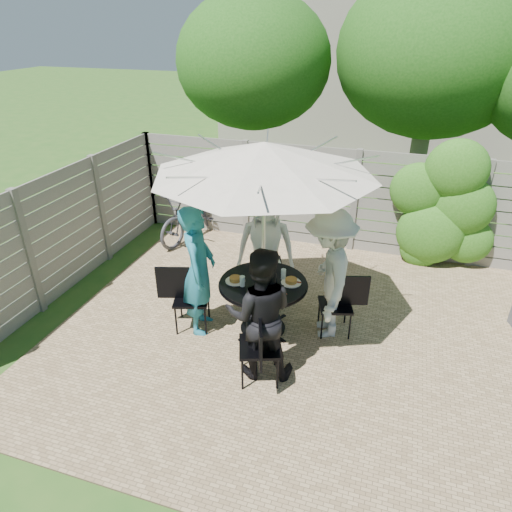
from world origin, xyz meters
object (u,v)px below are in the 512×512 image
(coffee_cup, at_px, (271,270))
(bicycle, at_px, (194,215))
(umbrella, at_px, (264,158))
(chair_front, at_px, (259,360))
(plate_back, at_px, (264,267))
(person_back, at_px, (266,246))
(person_front, at_px, (260,315))
(glass_right, at_px, (283,274))
(chair_right, at_px, (335,316))
(plate_right, at_px, (291,281))
(chair_left, at_px, (191,310))
(glass_front, at_px, (271,288))
(glass_left, at_px, (242,281))
(patio_table, at_px, (263,297))
(plate_left, at_px, (235,280))
(glass_back, at_px, (256,267))
(person_left, at_px, (199,271))
(person_right, at_px, (329,275))
(plate_extra, at_px, (277,294))
(plate_front, at_px, (262,296))
(syrup_jug, at_px, (259,275))
(chair_back, at_px, (266,275))

(coffee_cup, xyz_separation_m, bicycle, (-2.14, 2.16, -0.33))
(umbrella, height_order, chair_front, umbrella)
(plate_back, bearing_deg, person_back, 104.48)
(person_front, bearing_deg, glass_right, -105.52)
(chair_right, height_order, plate_right, chair_right)
(chair_left, height_order, glass_front, chair_left)
(plate_right, height_order, glass_left, glass_left)
(umbrella, xyz_separation_m, glass_front, (0.17, -0.23, -1.55))
(patio_table, relative_size, plate_left, 5.32)
(chair_front, xyz_separation_m, glass_back, (-0.41, 1.16, 0.53))
(patio_table, xyz_separation_m, person_left, (-0.80, -0.21, 0.37))
(glass_back, bearing_deg, plate_left, -120.02)
(person_right, bearing_deg, plate_extra, -65.22)
(umbrella, relative_size, chair_left, 3.44)
(chair_left, height_order, plate_right, chair_left)
(plate_right, distance_m, glass_right, 0.15)
(chair_right, height_order, plate_extra, chair_right)
(plate_front, bearing_deg, chair_right, 34.97)
(patio_table, xyz_separation_m, glass_front, (0.17, -0.23, 0.30))
(chair_left, xyz_separation_m, glass_left, (0.71, 0.08, 0.53))
(syrup_jug, bearing_deg, patio_table, -25.33)
(chair_front, height_order, person_right, person_right)
(glass_left, bearing_deg, coffee_cup, 56.57)
(syrup_jug, bearing_deg, glass_right, 24.22)
(person_back, xyz_separation_m, plate_front, (0.30, -1.15, -0.08))
(person_back, xyz_separation_m, person_left, (-0.60, -1.01, 0.04))
(person_left, height_order, chair_front, person_left)
(person_right, bearing_deg, glass_left, -84.50)
(chair_left, bearing_deg, person_back, 38.23)
(patio_table, relative_size, glass_front, 9.89)
(umbrella, height_order, person_back, umbrella)
(chair_right, bearing_deg, plate_back, -22.54)
(chair_back, xyz_separation_m, glass_right, (0.47, -0.77, 0.52))
(syrup_jug, bearing_deg, plate_back, 93.52)
(person_back, bearing_deg, coffee_cup, -80.69)
(glass_back, bearing_deg, patio_table, -53.52)
(plate_extra, relative_size, glass_front, 1.71)
(person_front, distance_m, chair_right, 1.39)
(chair_right, xyz_separation_m, syrup_jug, (-1.00, -0.21, 0.56))
(plate_back, bearing_deg, bicycle, 134.47)
(chair_left, bearing_deg, umbrella, -2.43)
(bicycle, bearing_deg, coffee_cup, -30.42)
(person_right, distance_m, plate_left, 1.20)
(person_right, height_order, glass_back, person_right)
(chair_right, relative_size, plate_left, 3.34)
(glass_left, bearing_deg, glass_back, 81.48)
(chair_right, relative_size, glass_front, 6.20)
(plate_back, xyz_separation_m, bicycle, (-2.01, 2.05, -0.30))
(patio_table, xyz_separation_m, glass_left, (-0.23, -0.17, 0.30))
(person_left, relative_size, glass_left, 12.72)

